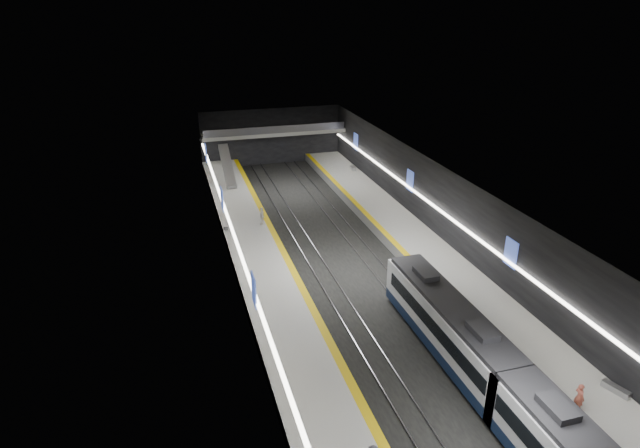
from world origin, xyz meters
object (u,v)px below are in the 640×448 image
object	(u,v)px
bench_left_far	(227,225)
passenger_left_a	(262,216)
train	(511,394)
bench_right_far	(353,168)
bench_right_near	(616,389)
escalator	(227,166)
passenger_right_a	(579,398)

from	to	relation	value
bench_left_far	passenger_left_a	size ratio (longest dim) A/B	0.93
train	bench_right_far	world-z (taller)	train
train	passenger_left_a	distance (m)	31.36
bench_right_near	passenger_left_a	world-z (taller)	passenger_left_a
escalator	train	bearing A→B (deg)	-77.58
bench_right_far	bench_left_far	bearing A→B (deg)	-133.56
passenger_left_a	bench_right_near	bearing A→B (deg)	42.70
passenger_right_a	passenger_left_a	distance (m)	33.53
bench_right_far	passenger_left_a	distance (m)	21.46
passenger_left_a	passenger_right_a	bearing A→B (deg)	37.21
escalator	bench_right_near	world-z (taller)	escalator
bench_left_far	escalator	bearing A→B (deg)	98.64
escalator	bench_right_far	size ratio (longest dim) A/B	4.55
train	bench_left_far	size ratio (longest dim) A/B	16.80
bench_left_far	passenger_right_a	bearing A→B (deg)	-47.25
train	bench_left_far	xyz separation A→B (m)	(-12.00, 30.57, -0.98)
bench_right_near	bench_right_far	size ratio (longest dim) A/B	0.93
train	passenger_right_a	distance (m)	3.87
escalator	bench_right_near	distance (m)	48.92
bench_left_far	passenger_right_a	distance (m)	35.31
bench_right_far	passenger_right_a	distance (m)	46.46
escalator	bench_right_far	world-z (taller)	escalator
bench_right_near	train	bearing A→B (deg)	158.31
escalator	bench_right_far	distance (m)	16.82
train	bench_right_far	xyz separation A→B (m)	(6.73, 45.31, -0.98)
train	passenger_right_a	world-z (taller)	train
passenger_right_a	escalator	bearing A→B (deg)	16.28
bench_left_far	bench_right_near	world-z (taller)	bench_left_far
bench_left_far	bench_right_near	size ratio (longest dim) A/B	1.06
train	bench_left_far	bearing A→B (deg)	111.43
passenger_right_a	bench_right_near	bearing A→B (deg)	-79.63
train	bench_right_near	xyz separation A→B (m)	(7.00, -0.43, -1.00)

